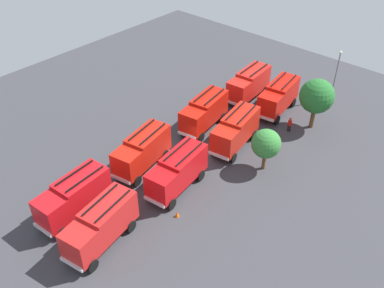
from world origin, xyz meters
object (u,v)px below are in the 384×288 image
fire_truck_2 (142,150)px  firefighter_0 (173,157)px  fire_truck_0 (249,83)px  traffic_cone_0 (177,214)px  fire_truck_3 (74,196)px  fire_truck_1 (204,111)px  firefighter_2 (290,124)px  fire_truck_6 (177,171)px  fire_truck_5 (236,130)px  fire_truck_7 (101,224)px  tree_1 (266,144)px  lamppost (336,72)px  fire_truck_4 (279,96)px  tree_0 (317,96)px  firefighter_1 (221,104)px

fire_truck_2 → firefighter_0: 3.40m
fire_truck_0 → traffic_cone_0: fire_truck_0 is taller
fire_truck_3 → traffic_cone_0: fire_truck_3 is taller
fire_truck_1 → firefighter_2: size_ratio=4.30×
fire_truck_1 → fire_truck_3: 18.47m
fire_truck_2 → traffic_cone_0: 8.25m
fire_truck_0 → fire_truck_6: bearing=10.2°
fire_truck_0 → fire_truck_1: same height
fire_truck_5 → firefighter_2: (-6.47, 3.02, -1.18)m
fire_truck_3 → fire_truck_7: (0.54, 4.50, 0.00)m
fire_truck_1 → tree_1: tree_1 is taller
lamppost → traffic_cone_0: bearing=-1.5°
fire_truck_4 → fire_truck_0: bearing=-100.8°
fire_truck_5 → fire_truck_6: 9.23m
fire_truck_5 → tree_0: bearing=144.1°
fire_truck_2 → tree_1: 12.51m
fire_truck_0 → lamppost: 10.89m
fire_truck_5 → firefighter_1: (-4.65, -5.68, -1.18)m
fire_truck_1 → lamppost: (-15.70, 8.27, 1.83)m
tree_1 → lamppost: (-17.41, -1.26, 0.84)m
fire_truck_6 → tree_0: 18.91m
fire_truck_6 → tree_0: bearing=158.8°
fire_truck_4 → firefighter_2: fire_truck_4 is taller
fire_truck_0 → fire_truck_6: size_ratio=0.99×
fire_truck_1 → fire_truck_7: bearing=5.8°
fire_truck_7 → traffic_cone_0: bearing=147.4°
traffic_cone_0 → firefighter_2: bearing=178.7°
fire_truck_2 → fire_truck_5: (-9.24, 4.91, 0.00)m
fire_truck_7 → firefighter_2: fire_truck_7 is taller
fire_truck_1 → fire_truck_3: same height
firefighter_2 → tree_0: bearing=126.1°
fire_truck_7 → tree_1: tree_1 is taller
fire_truck_4 → fire_truck_6: 18.51m
fire_truck_5 → firefighter_2: 7.24m
fire_truck_4 → firefighter_1: 7.10m
fire_truck_1 → firefighter_0: (7.34, 2.01, -1.26)m
fire_truck_1 → firefighter_2: (-5.90, 7.97, -1.18)m
fire_truck_2 → fire_truck_5: size_ratio=1.00×
fire_truck_6 → fire_truck_7: (9.21, -0.04, 0.00)m
tree_0 → traffic_cone_0: (21.13, -1.90, -3.84)m
fire_truck_2 → fire_truck_6: bearing=79.8°
fire_truck_0 → fire_truck_4: bearing=82.5°
fire_truck_3 → firefighter_1: size_ratio=4.26×
firefighter_0 → tree_1: size_ratio=0.34×
fire_truck_6 → firefighter_2: (-15.70, 3.04, -1.18)m
fire_truck_5 → tree_1: size_ratio=1.61×
firefighter_1 → traffic_cone_0: size_ratio=3.04×
fire_truck_2 → firefighter_0: size_ratio=4.68×
fire_truck_2 → tree_0: size_ratio=1.23×
fire_truck_1 → fire_truck_4: size_ratio=1.00×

